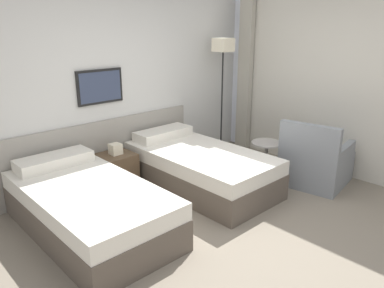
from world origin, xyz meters
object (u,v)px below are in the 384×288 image
(nightstand, at_px, (117,170))
(side_table, at_px, (266,154))
(bed_near_door, at_px, (88,207))
(armchair, at_px, (315,164))
(floor_lamp, at_px, (223,57))
(bed_near_window, at_px, (199,168))

(nightstand, distance_m, side_table, 2.02)
(side_table, bearing_deg, bed_near_door, 168.98)
(side_table, distance_m, armchair, 0.67)
(nightstand, bearing_deg, bed_near_door, -137.67)
(nightstand, xyz_separation_m, armchair, (2.02, -1.73, 0.04))
(floor_lamp, relative_size, armchair, 1.97)
(side_table, bearing_deg, nightstand, 143.29)
(bed_near_window, distance_m, armchair, 1.57)
(bed_near_window, xyz_separation_m, floor_lamp, (1.16, 0.68, 1.32))
(floor_lamp, distance_m, side_table, 1.70)
(nightstand, xyz_separation_m, side_table, (1.62, -1.21, 0.14))
(bed_near_window, xyz_separation_m, nightstand, (-0.81, 0.73, -0.02))
(bed_near_door, bearing_deg, armchair, -19.31)
(bed_near_door, xyz_separation_m, nightstand, (0.81, 0.73, -0.02))
(bed_near_window, height_order, side_table, bed_near_window)
(armchair, bearing_deg, nightstand, 40.16)
(nightstand, bearing_deg, bed_near_window, -42.33)
(floor_lamp, bearing_deg, bed_near_window, -149.55)
(bed_near_window, bearing_deg, floor_lamp, 30.45)
(bed_near_window, height_order, armchair, armchair)
(bed_near_door, distance_m, side_table, 2.47)
(bed_near_door, height_order, bed_near_window, same)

